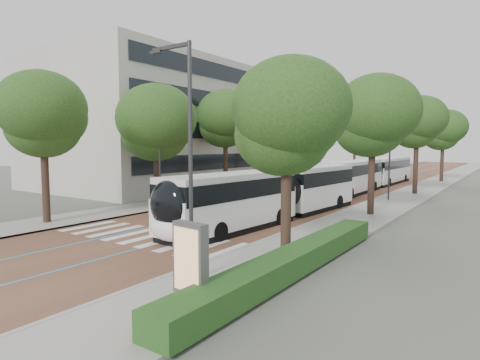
# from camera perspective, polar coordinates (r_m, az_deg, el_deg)

# --- Properties ---
(ground) EXTENTS (160.00, 160.00, 0.00)m
(ground) POSITION_cam_1_polar(r_m,az_deg,el_deg) (20.92, -15.44, -8.31)
(ground) COLOR #51544C
(ground) RESTS_ON ground
(road) EXTENTS (11.00, 140.00, 0.02)m
(road) POSITION_cam_1_polar(r_m,az_deg,el_deg) (55.44, 18.19, -0.16)
(road) COLOR brown
(road) RESTS_ON ground
(sidewalk_left) EXTENTS (4.00, 140.00, 0.12)m
(sidewalk_left) POSITION_cam_1_polar(r_m,az_deg,el_deg) (58.01, 11.08, 0.27)
(sidewalk_left) COLOR gray
(sidewalk_left) RESTS_ON ground
(sidewalk_right) EXTENTS (4.00, 140.00, 0.12)m
(sidewalk_right) POSITION_cam_1_polar(r_m,az_deg,el_deg) (53.80, 25.87, -0.50)
(sidewalk_right) COLOR gray
(sidewalk_right) RESTS_ON ground
(kerb_left) EXTENTS (0.20, 140.00, 0.14)m
(kerb_left) POSITION_cam_1_polar(r_m,az_deg,el_deg) (57.28, 12.82, 0.18)
(kerb_left) COLOR gray
(kerb_left) RESTS_ON ground
(kerb_right) EXTENTS (0.20, 140.00, 0.14)m
(kerb_right) POSITION_cam_1_polar(r_m,az_deg,el_deg) (54.12, 23.88, -0.40)
(kerb_right) COLOR gray
(kerb_right) RESTS_ON ground
(zebra_crossing) EXTENTS (10.55, 3.60, 0.01)m
(zebra_crossing) POSITION_cam_1_polar(r_m,az_deg,el_deg) (21.40, -13.02, -7.89)
(zebra_crossing) COLOR silver
(zebra_crossing) RESTS_ON ground
(lane_line_left) EXTENTS (0.12, 126.00, 0.01)m
(lane_line_left) POSITION_cam_1_polar(r_m,az_deg,el_deg) (55.92, 16.62, -0.06)
(lane_line_left) COLOR #258CBD
(lane_line_left) RESTS_ON road
(lane_line_right) EXTENTS (0.12, 126.00, 0.01)m
(lane_line_right) POSITION_cam_1_polar(r_m,az_deg,el_deg) (55.01, 19.79, -0.23)
(lane_line_right) COLOR #258CBD
(lane_line_right) RESTS_ON road
(office_building) EXTENTS (18.11, 40.00, 14.00)m
(office_building) POSITION_cam_1_polar(r_m,az_deg,el_deg) (54.05, -5.92, 7.36)
(office_building) COLOR #9E9A92
(office_building) RESTS_ON ground
(hedge) EXTENTS (1.20, 14.00, 0.80)m
(hedge) POSITION_cam_1_polar(r_m,az_deg,el_deg) (15.15, 7.59, -11.26)
(hedge) COLOR #1C4618
(hedge) RESTS_ON sidewalk_right
(streetlight_near) EXTENTS (1.82, 0.20, 8.00)m
(streetlight_near) POSITION_cam_1_polar(r_m,az_deg,el_deg) (13.49, -7.64, 5.24)
(streetlight_near) COLOR #323234
(streetlight_near) RESTS_ON sidewalk_right
(streetlight_far) EXTENTS (1.82, 0.20, 8.00)m
(streetlight_far) POSITION_cam_1_polar(r_m,az_deg,el_deg) (36.12, 20.28, 4.80)
(streetlight_far) COLOR #323234
(streetlight_far) RESTS_ON sidewalk_right
(lamp_post_left) EXTENTS (0.14, 0.14, 8.00)m
(lamp_post_left) POSITION_cam_1_polar(r_m,az_deg,el_deg) (30.26, -11.38, 3.71)
(lamp_post_left) COLOR #323234
(lamp_post_left) RESTS_ON sidewalk_left
(trees_left) EXTENTS (6.29, 60.66, 9.52)m
(trees_left) POSITION_cam_1_polar(r_m,az_deg,el_deg) (46.50, 4.85, 7.31)
(trees_left) COLOR black
(trees_left) RESTS_ON ground
(trees_right) EXTENTS (5.55, 47.04, 8.79)m
(trees_right) POSITION_cam_1_polar(r_m,az_deg,el_deg) (36.03, 22.08, 7.09)
(trees_right) COLOR black
(trees_right) RESTS_ON ground
(lead_bus) EXTENTS (3.83, 18.53, 3.20)m
(lead_bus) POSITION_cam_1_polar(r_m,az_deg,el_deg) (25.13, 4.44, -2.16)
(lead_bus) COLOR black
(lead_bus) RESTS_ON ground
(bus_queued_0) EXTENTS (2.67, 12.43, 3.20)m
(bus_queued_0) POSITION_cam_1_polar(r_m,az_deg,el_deg) (39.93, 15.39, 0.33)
(bus_queued_0) COLOR white
(bus_queued_0) RESTS_ON ground
(bus_queued_1) EXTENTS (2.70, 12.43, 3.20)m
(bus_queued_1) POSITION_cam_1_polar(r_m,az_deg,el_deg) (52.14, 20.15, 1.26)
(bus_queued_1) COLOR white
(bus_queued_1) RESTS_ON ground
(ad_panel) EXTENTS (1.21, 0.51, 2.45)m
(ad_panel) POSITION_cam_1_polar(r_m,az_deg,el_deg) (11.71, -7.07, -11.63)
(ad_panel) COLOR #59595B
(ad_panel) RESTS_ON sidewalk_right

